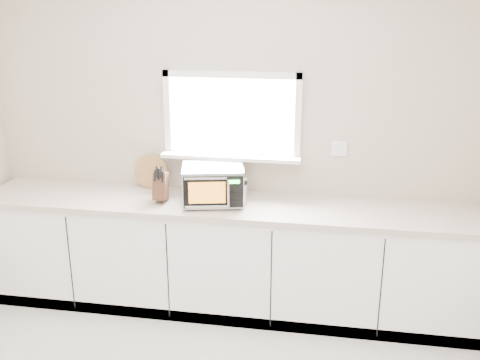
# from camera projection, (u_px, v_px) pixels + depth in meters

# --- Properties ---
(back_wall) EXTENTS (4.00, 0.17, 2.70)m
(back_wall) POSITION_uv_depth(u_px,v_px,m) (232.00, 138.00, 4.51)
(back_wall) COLOR #B7A391
(back_wall) RESTS_ON ground
(cabinets) EXTENTS (3.92, 0.60, 0.88)m
(cabinets) POSITION_uv_depth(u_px,v_px,m) (226.00, 258.00, 4.53)
(cabinets) COLOR white
(cabinets) RESTS_ON ground
(countertop) EXTENTS (3.92, 0.64, 0.04)m
(countertop) POSITION_uv_depth(u_px,v_px,m) (225.00, 205.00, 4.37)
(countertop) COLOR beige
(countertop) RESTS_ON cabinets
(microwave) EXTENTS (0.53, 0.45, 0.30)m
(microwave) POSITION_uv_depth(u_px,v_px,m) (213.00, 184.00, 4.31)
(microwave) COLOR black
(microwave) RESTS_ON countertop
(knife_block) EXTENTS (0.11, 0.21, 0.30)m
(knife_block) POSITION_uv_depth(u_px,v_px,m) (161.00, 186.00, 4.37)
(knife_block) COLOR #4D2F1B
(knife_block) RESTS_ON countertop
(cutting_board) EXTENTS (0.29, 0.07, 0.28)m
(cutting_board) POSITION_uv_depth(u_px,v_px,m) (151.00, 172.00, 4.66)
(cutting_board) COLOR #AD7243
(cutting_board) RESTS_ON countertop
(coffee_grinder) EXTENTS (0.13, 0.13, 0.21)m
(coffee_grinder) POSITION_uv_depth(u_px,v_px,m) (239.00, 192.00, 4.30)
(coffee_grinder) COLOR #AFB2B7
(coffee_grinder) RESTS_ON countertop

